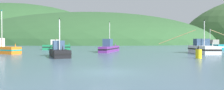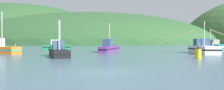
% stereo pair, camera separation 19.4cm
% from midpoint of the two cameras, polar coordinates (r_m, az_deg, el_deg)
% --- Properties ---
extents(ground_plane, '(600.00, 600.00, 0.00)m').
position_cam_midpoint_polar(ground_plane, '(14.78, -1.87, -7.52)').
color(ground_plane, slate).
extents(hill_far_center, '(196.91, 157.53, 48.36)m').
position_cam_midpoint_polar(hill_far_center, '(172.90, -6.47, 0.41)').
color(hill_far_center, '#2D562D').
rests_on(hill_far_center, ground).
extents(hill_mid_left, '(210.73, 168.59, 86.18)m').
position_cam_midpoint_polar(hill_mid_left, '(258.85, -25.06, 0.55)').
color(hill_mid_left, '#2D562D').
rests_on(hill_mid_left, ground).
extents(fishing_boat_orange, '(8.39, 4.93, 7.63)m').
position_cam_midpoint_polar(fishing_boat_orange, '(41.02, -28.66, -0.91)').
color(fishing_boat_orange, orange).
rests_on(fishing_boat_orange, ground).
extents(fishing_boat_white, '(15.57, 8.62, 5.92)m').
position_cam_midpoint_polar(fishing_boat_white, '(39.87, 23.77, -0.87)').
color(fishing_boat_white, white).
rests_on(fishing_boat_white, ground).
extents(fishing_boat_purple, '(3.11, 11.24, 6.21)m').
position_cam_midpoint_polar(fishing_boat_purple, '(42.02, -0.83, -0.78)').
color(fishing_boat_purple, '#6B2D84').
rests_on(fishing_boat_purple, ground).
extents(fishing_boat_teal, '(5.67, 8.29, 5.27)m').
position_cam_midpoint_polar(fishing_boat_teal, '(58.05, 25.56, -0.34)').
color(fishing_boat_teal, '#147F84').
rests_on(fishing_boat_teal, ground).
extents(fishing_boat_green, '(7.06, 9.75, 7.57)m').
position_cam_midpoint_polar(fishing_boat_green, '(53.43, -15.30, -0.35)').
color(fishing_boat_green, '#197A47').
rests_on(fishing_boat_green, ground).
extents(fishing_boat_black, '(5.41, 7.63, 5.43)m').
position_cam_midpoint_polar(fishing_boat_black, '(29.99, -14.69, -1.86)').
color(fishing_boat_black, black).
rests_on(fishing_boat_black, ground).
extents(channel_buoy, '(0.74, 0.74, 1.68)m').
position_cam_midpoint_polar(channel_buoy, '(28.17, 22.77, -2.05)').
color(channel_buoy, yellow).
rests_on(channel_buoy, ground).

